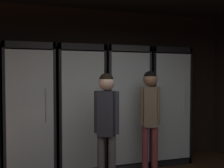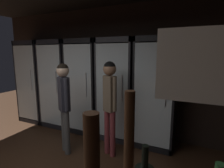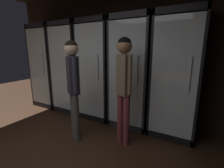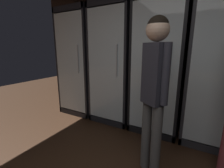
% 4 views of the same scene
% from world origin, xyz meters
% --- Properties ---
extents(wall_back, '(6.00, 0.06, 2.80)m').
position_xyz_m(wall_back, '(0.00, 3.03, 1.40)').
color(wall_back, black).
rests_on(wall_back, ground).
extents(cooler_far_left, '(0.75, 0.60, 2.10)m').
position_xyz_m(cooler_far_left, '(-1.92, 2.74, 1.03)').
color(cooler_far_left, black).
rests_on(cooler_far_left, ground).
extents(cooler_left, '(0.75, 0.60, 2.10)m').
position_xyz_m(cooler_left, '(-1.13, 2.74, 1.03)').
color(cooler_left, black).
rests_on(cooler_left, ground).
extents(cooler_center, '(0.75, 0.60, 2.10)m').
position_xyz_m(cooler_center, '(-0.33, 2.74, 1.03)').
color(cooler_center, black).
rests_on(cooler_center, ground).
extents(cooler_right, '(0.75, 0.60, 2.10)m').
position_xyz_m(cooler_right, '(0.47, 2.74, 1.03)').
color(cooler_right, '#2B2B30').
rests_on(cooler_right, ground).
extents(shopper_near, '(0.30, 0.25, 1.63)m').
position_xyz_m(shopper_near, '(-0.14, 1.74, 1.03)').
color(shopper_near, '#4C4C4C').
rests_on(shopper_near, ground).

